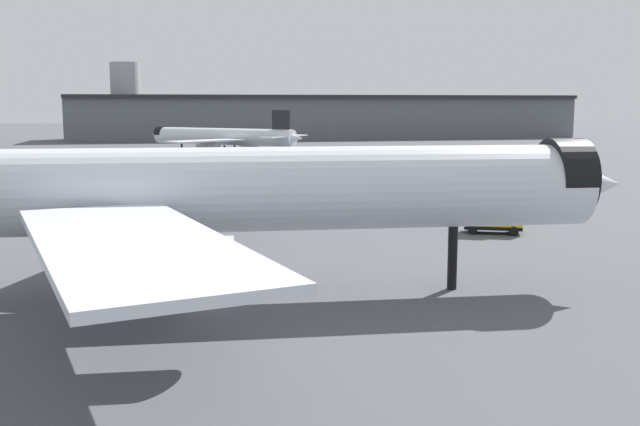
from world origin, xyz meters
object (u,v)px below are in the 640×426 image
(service_truck_front, at_px, (492,217))
(baggage_tug_wing, at_px, (408,213))
(airliner_far_taxiway, at_px, (224,137))
(airliner_near_gate, at_px, (212,192))

(service_truck_front, bearing_deg, baggage_tug_wing, 149.88)
(airliner_far_taxiway, height_order, service_truck_front, airliner_far_taxiway)
(service_truck_front, relative_size, baggage_tug_wing, 1.80)
(airliner_near_gate, xyz_separation_m, service_truck_front, (27.60, 18.95, -5.36))
(airliner_far_taxiway, xyz_separation_m, service_truck_front, (20.52, -103.99, -3.30))
(airliner_near_gate, distance_m, airliner_far_taxiway, 123.16)
(airliner_near_gate, height_order, service_truck_front, airliner_near_gate)
(service_truck_front, bearing_deg, airliner_far_taxiway, 122.88)
(airliner_far_taxiway, height_order, baggage_tug_wing, airliner_far_taxiway)
(airliner_near_gate, bearing_deg, airliner_far_taxiway, 89.36)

